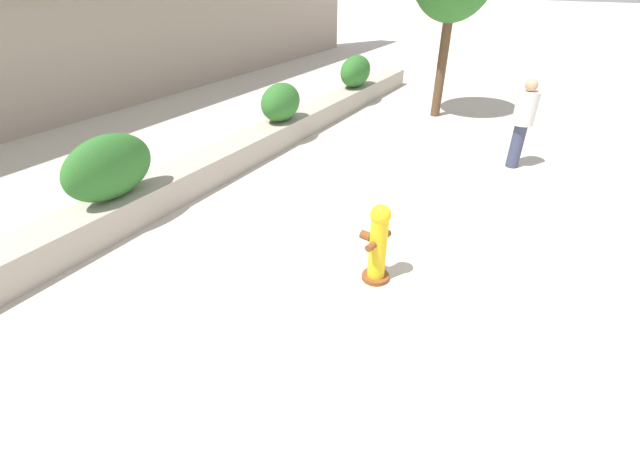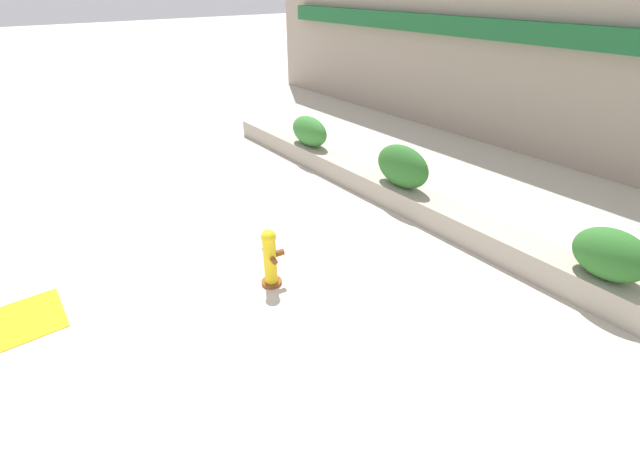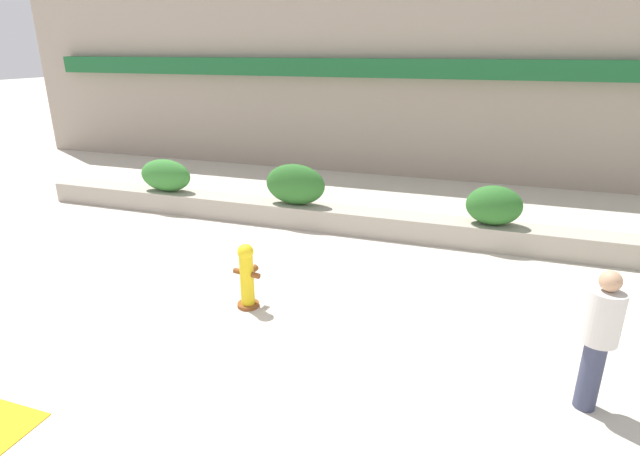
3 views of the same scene
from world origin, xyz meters
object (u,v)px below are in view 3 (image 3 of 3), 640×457
(hedge_bush_2, at_px, (494,205))
(fire_hydrant, at_px, (247,275))
(hedge_bush_1, at_px, (295,184))
(pedestrian, at_px, (599,333))
(hedge_bush_0, at_px, (166,175))

(hedge_bush_2, bearing_deg, fire_hydrant, -132.38)
(hedge_bush_1, bearing_deg, fire_hydrant, -79.31)
(hedge_bush_2, height_order, pedestrian, pedestrian)
(fire_hydrant, relative_size, pedestrian, 0.62)
(hedge_bush_2, bearing_deg, pedestrian, -76.51)
(pedestrian, bearing_deg, hedge_bush_2, 103.49)
(fire_hydrant, bearing_deg, pedestrian, -10.51)
(hedge_bush_0, bearing_deg, fire_hydrant, -42.84)
(hedge_bush_2, bearing_deg, hedge_bush_1, 180.00)
(hedge_bush_0, height_order, hedge_bush_2, hedge_bush_2)
(hedge_bush_0, height_order, hedge_bush_1, hedge_bush_1)
(hedge_bush_1, relative_size, pedestrian, 0.83)
(hedge_bush_1, height_order, hedge_bush_2, hedge_bush_1)
(hedge_bush_0, bearing_deg, hedge_bush_2, 0.00)
(fire_hydrant, height_order, pedestrian, pedestrian)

